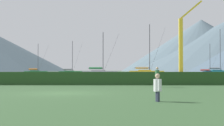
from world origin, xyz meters
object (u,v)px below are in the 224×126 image
object	(u,v)px
sailboat_slip_3	(219,72)
sailboat_slip_5	(101,73)
sailboat_slip_4	(147,73)
sailboat_slip_6	(208,73)
person_standing_walker	(157,75)
sailboat_slip_1	(36,72)
dock_crane	(182,51)
sailboat_slip_9	(71,73)
person_seated_viewer	(158,86)

from	to	relation	value
sailboat_slip_3	sailboat_slip_5	size ratio (longest dim) A/B	1.44
sailboat_slip_3	sailboat_slip_4	bearing A→B (deg)	-132.41
sailboat_slip_6	person_standing_walker	bearing A→B (deg)	-104.77
sailboat_slip_3	person_standing_walker	xyz separation A→B (m)	(-27.62, -70.74, 0.20)
sailboat_slip_1	dock_crane	world-z (taller)	dock_crane
sailboat_slip_6	sailboat_slip_9	bearing A→B (deg)	166.26
sailboat_slip_1	sailboat_slip_4	distance (m)	38.97
sailboat_slip_1	sailboat_slip_5	xyz separation A→B (m)	(20.77, -27.71, 0.05)
person_standing_walker	dock_crane	bearing A→B (deg)	84.29
sailboat_slip_6	person_seated_viewer	distance (m)	70.74
sailboat_slip_4	sailboat_slip_5	xyz separation A→B (m)	(-10.42, -4.35, -0.05)
sailboat_slip_5	person_seated_viewer	distance (m)	54.50
person_standing_walker	sailboat_slip_9	bearing A→B (deg)	112.04
sailboat_slip_6	dock_crane	xyz separation A→B (m)	(-8.92, -10.26, 5.09)
sailboat_slip_4	sailboat_slip_9	bearing A→B (deg)	142.17
sailboat_slip_5	dock_crane	size ratio (longest dim) A/B	0.56
sailboat_slip_1	sailboat_slip_5	world-z (taller)	sailboat_slip_5
person_standing_walker	sailboat_slip_5	bearing A→B (deg)	107.17
sailboat_slip_4	dock_crane	bearing A→B (deg)	-3.15
dock_crane	sailboat_slip_6	bearing A→B (deg)	49.01
person_seated_viewer	sailboat_slip_1	bearing A→B (deg)	97.72
sailboat_slip_3	person_seated_viewer	bearing A→B (deg)	-106.99
sailboat_slip_1	dock_crane	xyz separation A→B (m)	(38.68, -24.89, 4.99)
sailboat_slip_5	person_seated_viewer	size ratio (longest dim) A/B	7.65
sailboat_slip_1	sailboat_slip_3	bearing A→B (deg)	0.56
sailboat_slip_3	person_seated_viewer	xyz separation A→B (m)	(-29.14, -82.57, -0.09)
sailboat_slip_5	dock_crane	world-z (taller)	dock_crane
sailboat_slip_3	sailboat_slip_9	distance (m)	44.40
sailboat_slip_1	dock_crane	size ratio (longest dim) A/B	0.55
sailboat_slip_4	sailboat_slip_5	bearing A→B (deg)	-148.91
sailboat_slip_6	person_seated_viewer	world-z (taller)	sailboat_slip_6
sailboat_slip_5	person_standing_walker	xyz separation A→B (m)	(6.64, -42.43, 0.27)
sailboat_slip_6	person_standing_walker	xyz separation A→B (m)	(-20.19, -55.51, 0.43)
sailboat_slip_4	person_standing_walker	size ratio (longest dim) A/B	7.17
sailboat_slip_4	person_standing_walker	bearing A→B (deg)	-86.19
sailboat_slip_1	sailboat_slip_3	distance (m)	55.04
person_standing_walker	person_seated_viewer	bearing A→B (deg)	-89.00
sailboat_slip_3	person_standing_walker	size ratio (longest dim) A/B	8.35
sailboat_slip_9	person_seated_viewer	bearing A→B (deg)	-68.03
sailboat_slip_3	dock_crane	xyz separation A→B (m)	(-16.35, -25.50, 4.85)
sailboat_slip_5	person_standing_walker	bearing A→B (deg)	-70.49
sailboat_slip_6	dock_crane	size ratio (longest dim) A/B	0.48
sailboat_slip_9	person_standing_walker	bearing A→B (deg)	-65.02
sailboat_slip_4	person_standing_walker	xyz separation A→B (m)	(-3.78, -46.78, 0.22)
sailboat_slip_1	sailboat_slip_3	world-z (taller)	sailboat_slip_3
person_standing_walker	dock_crane	distance (m)	46.86
sailboat_slip_1	sailboat_slip_4	size ratio (longest dim) A/B	0.79
sailboat_slip_6	sailboat_slip_9	distance (m)	39.01
dock_crane	person_standing_walker	bearing A→B (deg)	-103.99
sailboat_slip_1	sailboat_slip_9	xyz separation A→B (m)	(10.71, -1.95, -0.00)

